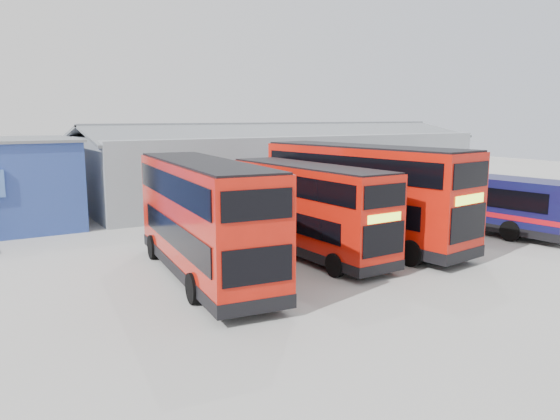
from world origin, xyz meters
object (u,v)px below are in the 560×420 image
object	(u,v)px
maintenance_shed	(279,164)
double_decker_right	(363,196)
double_decker_left	(204,221)
double_decker_centre	(308,211)
single_decker_blue	(470,202)

from	to	relation	value
maintenance_shed	double_decker_right	size ratio (longest dim) A/B	2.54
double_decker_left	double_decker_right	xyz separation A→B (m)	(9.02, 1.17, 0.14)
maintenance_shed	double_decker_centre	xyz separation A→B (m)	(-8.41, -16.56, -0.51)
double_decker_right	single_decker_blue	distance (m)	7.94
double_decker_right	single_decker_blue	world-z (taller)	double_decker_right
double_decker_right	single_decker_blue	xyz separation A→B (m)	(7.89, -0.01, -0.93)
double_decker_left	single_decker_blue	xyz separation A→B (m)	(16.91, 1.16, -0.79)
maintenance_shed	double_decker_centre	size ratio (longest dim) A/B	3.04
double_decker_centre	single_decker_blue	bearing A→B (deg)	-0.32
maintenance_shed	double_decker_right	distance (m)	16.96
maintenance_shed	double_decker_left	bearing A→B (deg)	-128.69
double_decker_centre	double_decker_left	bearing A→B (deg)	-173.21
maintenance_shed	double_decker_centre	bearing A→B (deg)	-116.94
double_decker_centre	single_decker_blue	size ratio (longest dim) A/B	0.86
double_decker_centre	maintenance_shed	bearing A→B (deg)	61.17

